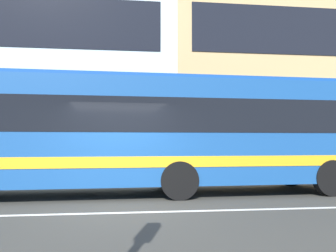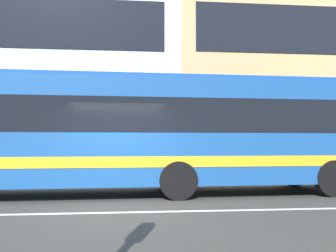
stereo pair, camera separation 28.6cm
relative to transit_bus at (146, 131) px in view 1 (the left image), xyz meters
The scene contains 4 objects.
ground_plane 3.30m from the transit_bus, 105.22° to the right, with size 160.00×160.00×0.00m, color #3F3E37.
lane_centre_line 3.30m from the transit_bus, 105.22° to the right, with size 60.00×0.16×0.01m, color silver.
apartment_block_right 16.22m from the transit_bus, 45.09° to the left, with size 18.08×8.43×12.46m.
transit_bus is the anchor object (origin of this frame).
Camera 1 is at (0.06, -7.67, 1.50)m, focal length 38.22 mm.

